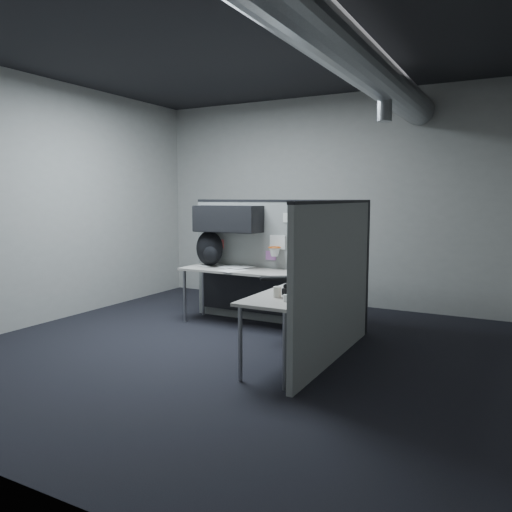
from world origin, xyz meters
The scene contains 12 objects.
room centered at (0.56, 0.00, 2.10)m, with size 5.62×5.62×3.22m.
partition_back centered at (-0.25, 1.23, 1.00)m, with size 2.44×0.42×1.63m.
partition_right centered at (1.10, 0.22, 0.82)m, with size 0.07×2.23×1.63m.
desk centered at (0.15, 0.70, 0.61)m, with size 2.31×2.11×0.73m.
monitor centered at (0.73, 0.98, 0.95)m, with size 0.50×0.50×0.43m.
keyboard centered at (0.33, 0.49, 0.75)m, with size 0.42×0.35×0.04m.
mouse centered at (0.72, 0.37, 0.75)m, with size 0.29×0.29×0.05m.
phone centered at (0.81, -0.17, 0.77)m, with size 0.23×0.25×0.10m.
bottles centered at (0.94, -0.51, 0.77)m, with size 0.15×0.16×0.09m.
cup centered at (0.76, -0.42, 0.78)m, with size 0.07×0.07×0.10m, color beige.
papers centered at (-0.66, 1.04, 0.74)m, with size 0.83×0.64×0.01m.
backpack centered at (-0.98, 1.07, 0.96)m, with size 0.46×0.41×0.48m.
Camera 1 is at (2.74, -4.56, 1.66)m, focal length 35.00 mm.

